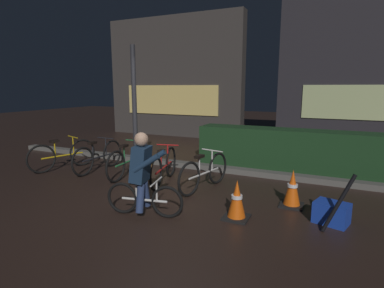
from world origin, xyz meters
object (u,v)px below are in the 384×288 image
object	(u,v)px
parked_bike_left_mid	(98,157)
traffic_cone_far	(292,189)
parked_bike_center_left	(129,161)
blue_crate	(331,213)
cyclist	(143,174)
parked_bike_leftmost	(63,155)
street_post	(135,112)
closed_umbrella	(339,203)
parked_bike_center_right	(164,167)
parked_bike_right_mid	(204,172)
traffic_cone_near	(237,200)

from	to	relation	value
parked_bike_left_mid	traffic_cone_far	distance (m)	4.27
parked_bike_center_left	blue_crate	size ratio (longest dim) A/B	3.65
cyclist	parked_bike_leftmost	bearing A→B (deg)	144.64
parked_bike_leftmost	blue_crate	xyz separation A→B (m)	(5.69, -0.55, -0.19)
street_post	blue_crate	distance (m)	4.17
traffic_cone_far	closed_umbrella	size ratio (longest dim) A/B	0.70
parked_bike_center_left	closed_umbrella	distance (m)	4.15
blue_crate	cyclist	size ratio (longest dim) A/B	0.35
parked_bike_leftmost	parked_bike_center_left	size ratio (longest dim) A/B	0.95
parked_bike_center_right	blue_crate	bearing A→B (deg)	-113.74
street_post	closed_umbrella	bearing A→B (deg)	-16.20
parked_bike_right_mid	closed_umbrella	size ratio (longest dim) A/B	1.78
parked_bike_leftmost	traffic_cone_near	size ratio (longest dim) A/B	2.66
parked_bike_center_left	parked_bike_center_right	world-z (taller)	parked_bike_center_left
traffic_cone_near	closed_umbrella	bearing A→B (deg)	6.50
traffic_cone_near	parked_bike_leftmost	bearing A→B (deg)	167.88
street_post	parked_bike_left_mid	size ratio (longest dim) A/B	1.72
parked_bike_right_mid	parked_bike_left_mid	bearing A→B (deg)	98.13
parked_bike_left_mid	traffic_cone_near	bearing A→B (deg)	-107.38
traffic_cone_far	blue_crate	xyz separation A→B (m)	(0.58, -0.43, -0.14)
blue_crate	parked_bike_left_mid	bearing A→B (deg)	170.81
parked_bike_left_mid	parked_bike_center_left	bearing A→B (deg)	-92.11
parked_bike_left_mid	blue_crate	size ratio (longest dim) A/B	3.59
traffic_cone_far	cyclist	bearing A→B (deg)	-146.79
cyclist	parked_bike_right_mid	bearing A→B (deg)	64.25
parked_bike_leftmost	traffic_cone_far	bearing A→B (deg)	-72.63
parked_bike_leftmost	parked_bike_right_mid	bearing A→B (deg)	-70.54
traffic_cone_near	cyclist	xyz separation A→B (m)	(-1.29, -0.45, 0.35)
street_post	parked_bike_leftmost	size ratio (longest dim) A/B	1.78
parked_bike_center_right	parked_bike_right_mid	world-z (taller)	parked_bike_center_right
closed_umbrella	traffic_cone_far	bearing A→B (deg)	107.79
parked_bike_left_mid	blue_crate	xyz separation A→B (m)	(4.84, -0.78, -0.18)
parked_bike_leftmost	parked_bike_center_left	bearing A→B (deg)	-65.15
parked_bike_center_right	traffic_cone_near	bearing A→B (deg)	-131.86
traffic_cone_near	closed_umbrella	distance (m)	1.33
parked_bike_right_mid	traffic_cone_far	xyz separation A→B (m)	(1.58, -0.17, -0.04)
parked_bike_center_right	parked_bike_center_left	bearing A→B (deg)	70.63
parked_bike_left_mid	parked_bike_leftmost	bearing A→B (deg)	105.92
street_post	cyclist	bearing A→B (deg)	-52.42
parked_bike_left_mid	closed_umbrella	size ratio (longest dim) A/B	1.86
parked_bike_center_left	parked_bike_right_mid	bearing A→B (deg)	-98.08
closed_umbrella	parked_bike_right_mid	bearing A→B (deg)	133.18
traffic_cone_near	parked_bike_right_mid	bearing A→B (deg)	132.70
parked_bike_center_left	traffic_cone_far	distance (m)	3.39
parked_bike_right_mid	parked_bike_leftmost	bearing A→B (deg)	102.82
parked_bike_center_right	parked_bike_left_mid	bearing A→B (deg)	72.67
parked_bike_right_mid	traffic_cone_near	size ratio (longest dim) A/B	2.63
parked_bike_center_right	closed_umbrella	size ratio (longest dim) A/B	1.84
parked_bike_right_mid	cyclist	world-z (taller)	cyclist
parked_bike_center_left	cyclist	xyz separation A→B (m)	(1.42, -1.59, 0.29)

